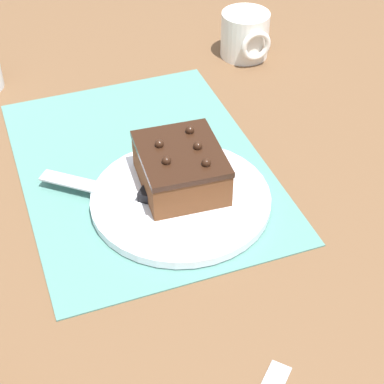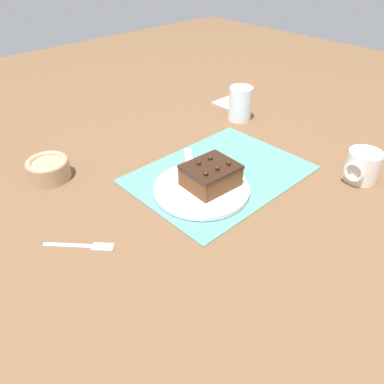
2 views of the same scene
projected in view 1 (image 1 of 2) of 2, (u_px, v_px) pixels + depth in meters
The scene contains 6 objects.
ground_plane at pixel (142, 168), 0.92m from camera, with size 3.00×3.00×0.00m, color brown.
placemat_woven at pixel (142, 167), 0.92m from camera, with size 0.46×0.34×0.00m, color slate.
cake_plate at pixel (181, 199), 0.86m from camera, with size 0.24×0.24×0.01m.
chocolate_cake at pixel (181, 168), 0.85m from camera, with size 0.13×0.11×0.07m.
serving_knife at pixel (136, 195), 0.85m from camera, with size 0.15×0.17×0.01m.
coffee_mug at pixel (245, 35), 1.14m from camera, with size 0.10×0.09×0.08m.
Camera 1 is at (0.70, -0.18, 0.58)m, focal length 60.00 mm.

